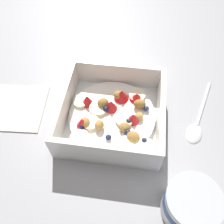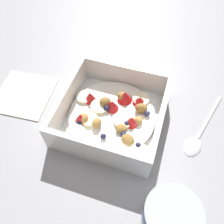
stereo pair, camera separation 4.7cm
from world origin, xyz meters
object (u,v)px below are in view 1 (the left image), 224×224
fruit_bowl (112,115)px  folded_napkin (16,107)px  spoon (198,124)px  yogurt_cup (190,204)px

fruit_bowl → folded_napkin: bearing=-1.2°
fruit_bowl → spoon: bearing=-175.8°
fruit_bowl → spoon: (-0.17, -0.01, -0.02)m
yogurt_cup → folded_napkin: bearing=-24.8°
yogurt_cup → folded_napkin: (0.35, -0.16, -0.03)m
folded_napkin → spoon: bearing=-178.7°
fruit_bowl → yogurt_cup: (-0.14, 0.16, 0.01)m
spoon → folded_napkin: 0.38m
fruit_bowl → folded_napkin: 0.21m
fruit_bowl → yogurt_cup: bearing=132.0°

